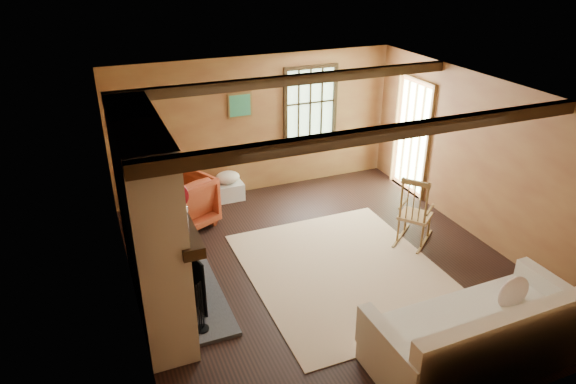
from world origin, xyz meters
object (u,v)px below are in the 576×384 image
laundry_basket (228,191)px  armchair (180,202)px  sofa (480,338)px  rocking_chair (415,215)px  fireplace (152,228)px

laundry_basket → armchair: 1.19m
sofa → laundry_basket: sofa is taller
sofa → laundry_basket: size_ratio=4.64×
rocking_chair → sofa: rocking_chair is taller
rocking_chair → sofa: bearing=122.1°
laundry_basket → armchair: bearing=-145.7°
fireplace → laundry_basket: size_ratio=4.80×
rocking_chair → fireplace: bearing=53.2°
laundry_basket → fireplace: bearing=-122.1°
fireplace → sofa: 3.76m
rocking_chair → armchair: 3.57m
sofa → laundry_basket: (-1.33, 4.78, -0.18)m
rocking_chair → armchair: size_ratio=1.15×
fireplace → sofa: (2.93, -2.23, -0.77)m
sofa → laundry_basket: 4.97m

